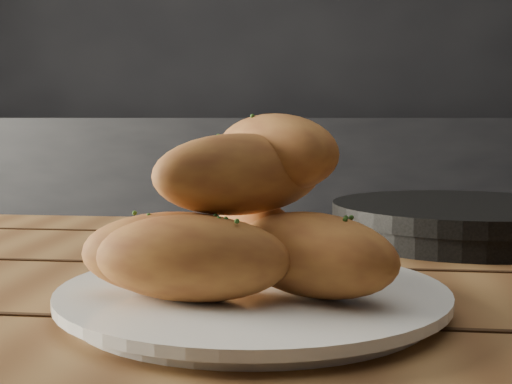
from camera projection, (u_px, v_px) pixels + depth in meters
name	position (u px, v px, depth m)	size (l,w,h in m)	color
back_wall	(311.00, 1.00, 2.76)	(4.00, 0.04, 2.70)	black
counter	(305.00, 244.00, 2.55)	(2.80, 0.60, 0.90)	black
plate	(253.00, 298.00, 0.55)	(0.30, 0.30, 0.02)	white
bread_rolls	(242.00, 222.00, 0.54)	(0.25, 0.21, 0.13)	#BB7833
skillet	(463.00, 220.00, 0.87)	(0.43, 0.32, 0.05)	black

